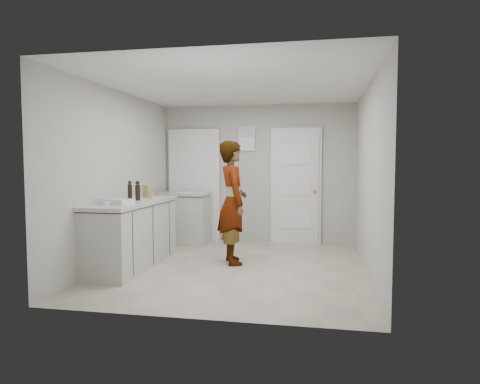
% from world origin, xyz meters
% --- Properties ---
extents(ground, '(4.00, 4.00, 0.00)m').
position_xyz_m(ground, '(0.00, 0.00, 0.00)').
color(ground, '#B0A694').
rests_on(ground, ground).
extents(room_shell, '(4.00, 4.00, 4.00)m').
position_xyz_m(room_shell, '(-0.17, 1.95, 1.02)').
color(room_shell, '#A9A7A0').
rests_on(room_shell, ground).
extents(main_counter, '(0.64, 1.96, 0.93)m').
position_xyz_m(main_counter, '(-1.45, -0.20, 0.43)').
color(main_counter, beige).
rests_on(main_counter, ground).
extents(side_counter, '(0.84, 0.61, 0.93)m').
position_xyz_m(side_counter, '(-1.25, 1.55, 0.43)').
color(side_counter, beige).
rests_on(side_counter, ground).
extents(person, '(0.65, 0.76, 1.77)m').
position_xyz_m(person, '(-0.11, 0.26, 0.89)').
color(person, silver).
rests_on(person, ground).
extents(cake_mix_box, '(0.12, 0.09, 0.19)m').
position_xyz_m(cake_mix_box, '(-1.51, 0.45, 1.02)').
color(cake_mix_box, olive).
rests_on(cake_mix_box, main_counter).
extents(spice_jar, '(0.06, 0.06, 0.09)m').
position_xyz_m(spice_jar, '(-1.37, 0.30, 0.97)').
color(spice_jar, tan).
rests_on(spice_jar, main_counter).
extents(oil_cruet_a, '(0.07, 0.07, 0.28)m').
position_xyz_m(oil_cruet_a, '(-1.40, -0.11, 1.06)').
color(oil_cruet_a, black).
rests_on(oil_cruet_a, main_counter).
extents(oil_cruet_b, '(0.06, 0.06, 0.28)m').
position_xyz_m(oil_cruet_b, '(-1.53, -0.09, 1.06)').
color(oil_cruet_b, black).
rests_on(oil_cruet_b, main_counter).
extents(baking_dish, '(0.43, 0.35, 0.07)m').
position_xyz_m(baking_dish, '(-1.46, -0.62, 0.96)').
color(baking_dish, silver).
rests_on(baking_dish, main_counter).
extents(egg_bowl, '(0.12, 0.12, 0.05)m').
position_xyz_m(egg_bowl, '(-1.55, -0.75, 0.95)').
color(egg_bowl, silver).
rests_on(egg_bowl, main_counter).
extents(papers, '(0.30, 0.36, 0.01)m').
position_xyz_m(papers, '(-1.25, 1.60, 0.93)').
color(papers, white).
rests_on(papers, side_counter).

